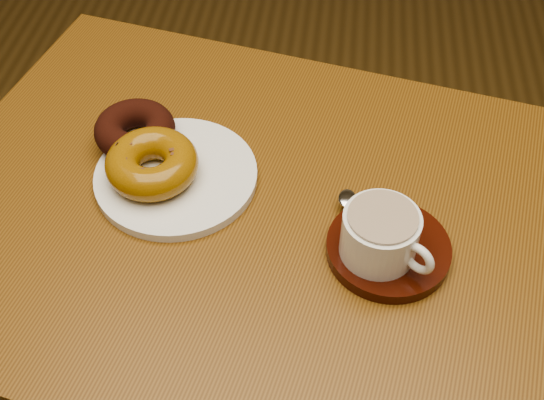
# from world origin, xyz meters

# --- Properties ---
(cafe_table) EXTENTS (0.94, 0.78, 0.78)m
(cafe_table) POSITION_xyz_m (0.01, 0.26, 0.65)
(cafe_table) COLOR brown
(cafe_table) RESTS_ON ground
(donut_plate) EXTENTS (0.28, 0.28, 0.01)m
(donut_plate) POSITION_xyz_m (-0.10, 0.30, 0.78)
(donut_plate) COLOR white
(donut_plate) RESTS_ON cafe_table
(donut_cinnamon) EXTENTS (0.13, 0.13, 0.04)m
(donut_cinnamon) POSITION_xyz_m (-0.16, 0.35, 0.81)
(donut_cinnamon) COLOR black
(donut_cinnamon) RESTS_ON donut_plate
(donut_caramel) EXTENTS (0.16, 0.16, 0.04)m
(donut_caramel) POSITION_xyz_m (-0.12, 0.29, 0.81)
(donut_caramel) COLOR #8F5E0F
(donut_caramel) RESTS_ON donut_plate
(saucer) EXTENTS (0.16, 0.16, 0.02)m
(saucer) POSITION_xyz_m (0.17, 0.21, 0.78)
(saucer) COLOR black
(saucer) RESTS_ON cafe_table
(coffee_cup) EXTENTS (0.10, 0.09, 0.06)m
(coffee_cup) POSITION_xyz_m (0.16, 0.20, 0.82)
(coffee_cup) COLOR white
(coffee_cup) RESTS_ON saucer
(teaspoon) EXTENTS (0.02, 0.10, 0.01)m
(teaspoon) POSITION_xyz_m (0.12, 0.27, 0.80)
(teaspoon) COLOR silver
(teaspoon) RESTS_ON saucer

